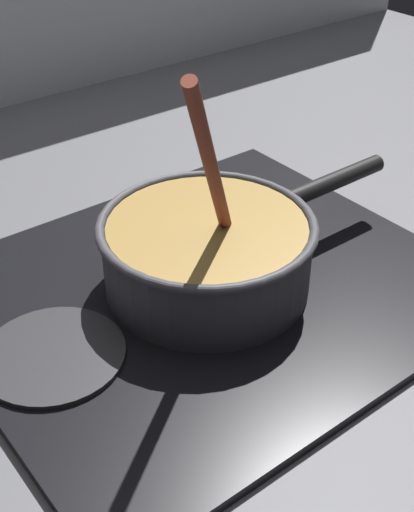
% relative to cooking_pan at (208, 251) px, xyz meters
% --- Properties ---
extents(ground, '(2.40, 1.60, 0.04)m').
position_rel_cooking_pan_xyz_m(ground, '(-0.08, -0.11, -0.08)').
color(ground, '#4C4C51').
extents(hob_plate, '(0.56, 0.48, 0.01)m').
position_rel_cooking_pan_xyz_m(hob_plate, '(-0.00, 0.00, -0.05)').
color(hob_plate, black).
rests_on(hob_plate, ground).
extents(burner_ring, '(0.19, 0.19, 0.01)m').
position_rel_cooking_pan_xyz_m(burner_ring, '(-0.00, 0.00, -0.04)').
color(burner_ring, '#592D0C').
rests_on(burner_ring, hob_plate).
extents(spare_burner, '(0.15, 0.15, 0.01)m').
position_rel_cooking_pan_xyz_m(spare_burner, '(-0.20, 0.00, -0.04)').
color(spare_burner, '#262628').
rests_on(spare_burner, hob_plate).
extents(cooking_pan, '(0.41, 0.25, 0.29)m').
position_rel_cooking_pan_xyz_m(cooking_pan, '(0.00, 0.00, 0.00)').
color(cooking_pan, '#38383D').
rests_on(cooking_pan, hob_plate).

